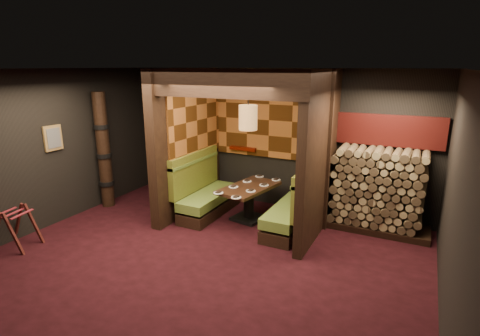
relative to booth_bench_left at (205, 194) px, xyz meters
The scene contains 23 objects.
floor 1.95m from the booth_bench_left, 59.77° to the right, with size 6.50×5.50×0.02m, color black.
ceiling 3.11m from the booth_bench_left, 59.77° to the right, with size 6.50×5.50×0.02m, color black.
wall_back 1.79m from the booth_bench_left, 49.10° to the left, with size 6.50×0.02×2.85m, color black.
wall_front 4.63m from the booth_bench_left, 77.70° to the right, with size 6.50×0.02×2.85m, color black.
wall_left 3.01m from the booth_bench_left, 144.33° to the right, with size 0.02×5.50×2.85m, color black.
wall_right 4.65m from the booth_bench_left, 21.35° to the right, with size 0.02×5.50×2.85m, color black.
partition_left 1.10m from the booth_bench_left, behind, with size 0.20×2.20×2.85m, color black.
partition_right 2.48m from the booth_bench_left, ahead, with size 0.15×2.10×2.85m, color black.
header_beam 2.60m from the booth_bench_left, 45.41° to the right, with size 2.85×0.18×0.44m, color black.
tapa_back_panel 2.00m from the booth_bench_left, 48.54° to the left, with size 2.40×0.06×1.55m, color #9D5824.
tapa_side_panel 1.48m from the booth_bench_left, 146.90° to the left, with size 0.04×1.85×1.45m, color #9D5824.
lacquer_shelf 1.32m from the booth_bench_left, 70.12° to the left, with size 0.60×0.12×0.07m, color #520D03.
booth_bench_left is the anchor object (origin of this frame).
booth_bench_right 1.89m from the booth_bench_left, ahead, with size 0.68×1.60×1.14m.
dining_table 0.94m from the booth_bench_left, ahead, with size 0.92×1.39×0.68m.
place_settings 0.98m from the booth_bench_left, ahead, with size 0.82×1.55×0.03m.
pendant_lamp 1.85m from the booth_bench_left, ahead, with size 0.34×0.34×1.08m.
framed_picture 3.00m from the booth_bench_left, 145.49° to the right, with size 0.05×0.36×0.46m.
luggage_rack 3.31m from the booth_bench_left, 127.36° to the right, with size 0.74×0.59×0.72m.
totem_column 2.30m from the booth_bench_left, 165.25° to the right, with size 0.31×0.31×2.40m.
firewood_stack 3.34m from the booth_bench_left, 12.17° to the left, with size 1.73×0.70×1.50m.
mosaic_header 3.67m from the booth_bench_left, 17.60° to the left, with size 1.83×0.10×0.56m, color maroon.
bay_front_post 2.58m from the booth_bench_left, ahead, with size 0.08×0.08×2.85m, color black.
Camera 1 is at (2.83, -4.40, 2.89)m, focal length 28.00 mm.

